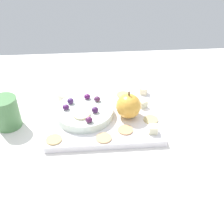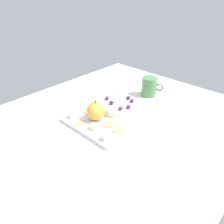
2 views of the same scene
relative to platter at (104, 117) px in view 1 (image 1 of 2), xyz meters
The scene contains 23 objects.
table 5.44cm from the platter, 39.40° to the left, with size 115.30×94.52×3.42cm, color silver.
platter is the anchor object (origin of this frame).
serving_dish 6.08cm from the platter, behind, with size 17.09×17.09×2.43cm, color white.
apple_whole 8.68cm from the platter, 11.22° to the right, with size 7.28×7.28×7.28cm, color gold.
apple_stem 11.50cm from the platter, 11.22° to the right, with size 0.50×0.50×1.20cm, color brown.
cheese_cube_0 17.62cm from the platter, 36.89° to the left, with size 2.29×2.29×2.29cm, color #EEE3C2.
cheese_cube_1 16.15cm from the platter, 35.90° to the right, with size 2.29×2.29×2.29cm, color #F1EAC1.
cheese_cube_2 12.87cm from the platter, 13.67° to the left, with size 2.29×2.29×2.29cm, color #EDE9C1.
cheese_cube_3 15.31cm from the platter, 145.68° to the left, with size 2.29×2.29×2.29cm, color white.
cracker_0 12.36cm from the platter, 55.04° to the left, with size 4.22×4.22×0.40cm, color tan.
cracker_1 14.17cm from the platter, 16.01° to the right, with size 4.22×4.22×0.40cm, color tan.
cracker_2 9.84cm from the platter, 54.69° to the right, with size 4.22×4.22×0.40cm, color tan.
cracker_3 10.90cm from the platter, 92.65° to the right, with size 4.22×4.22×0.40cm, color tan.
cracker_4 8.56cm from the platter, 38.02° to the left, with size 4.22×4.22×0.40cm, color tan.
cracker_5 17.22cm from the platter, 142.78° to the right, with size 4.22×4.22×0.40cm, color tan.
grape_0 8.85cm from the platter, 123.19° to the right, with size 1.93×1.73×1.66cm, color #59224D.
grape_1 11.14cm from the platter, 160.68° to the left, with size 1.93×1.73×1.75cm, color #472560.
grape_2 5.81cm from the platter, 115.26° to the left, with size 1.93×1.73×1.60cm, color #53274D.
grape_3 5.40cm from the platter, 139.02° to the right, with size 1.93×1.73×1.78cm, color #451E50.
grape_4 11.68cm from the platter, behind, with size 1.93×1.73×1.59cm, color #4A1B56.
grape_5 8.18cm from the platter, 132.10° to the left, with size 1.93×1.73×1.58cm, color #571758.
apple_slice_0 8.02cm from the platter, 153.65° to the right, with size 4.86×4.86×0.60cm, color beige.
cup 28.14cm from the platter, behind, with size 7.55×9.81×9.30cm.
Camera 1 is at (-6.12, -66.05, 52.36)cm, focal length 42.09 mm.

